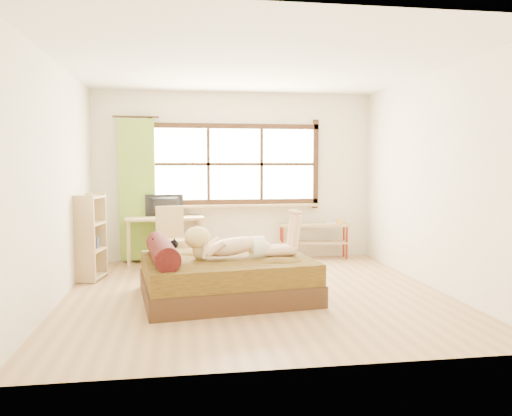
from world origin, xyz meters
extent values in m
plane|color=#9E754C|center=(0.00, 0.00, 0.00)|extent=(4.50, 4.50, 0.00)
plane|color=white|center=(0.00, 0.00, 2.70)|extent=(4.50, 4.50, 0.00)
plane|color=silver|center=(0.00, 2.25, 1.35)|extent=(4.50, 0.00, 4.50)
plane|color=silver|center=(0.00, -2.25, 1.35)|extent=(4.50, 0.00, 4.50)
plane|color=silver|center=(-2.25, 0.00, 1.35)|extent=(0.00, 4.50, 4.50)
plane|color=silver|center=(2.25, 0.00, 1.35)|extent=(0.00, 4.50, 4.50)
cube|color=#FFEDBF|center=(0.00, 2.25, 1.55)|extent=(2.60, 0.01, 1.30)
cube|color=tan|center=(0.00, 2.17, 0.88)|extent=(2.80, 0.16, 0.04)
cube|color=#518123|center=(-1.55, 2.13, 1.15)|extent=(0.55, 0.10, 2.20)
cube|color=black|center=(-0.36, -0.13, 0.12)|extent=(2.07, 1.75, 0.24)
cube|color=#351D0C|center=(-0.36, -0.13, 0.35)|extent=(2.03, 1.71, 0.24)
cylinder|color=black|center=(-1.09, -0.23, 0.59)|extent=(0.43, 1.31, 0.26)
cube|color=tan|center=(-1.13, 1.95, 0.72)|extent=(1.22, 0.63, 0.04)
cube|color=tan|center=(-1.65, 1.69, 0.36)|extent=(0.05, 0.05, 0.71)
cube|color=tan|center=(-0.57, 1.78, 0.36)|extent=(0.05, 0.05, 0.71)
cube|color=tan|center=(-1.69, 2.12, 0.36)|extent=(0.05, 0.05, 0.71)
cube|color=tan|center=(-0.61, 2.21, 0.36)|extent=(0.05, 0.05, 0.71)
imported|color=black|center=(-1.13, 2.00, 0.91)|extent=(0.59, 0.12, 0.34)
cube|color=tan|center=(-1.03, 1.50, 0.43)|extent=(0.45, 0.45, 0.04)
cube|color=tan|center=(-1.04, 1.69, 0.69)|extent=(0.42, 0.07, 0.47)
cube|color=tan|center=(-1.19, 1.31, 0.21)|extent=(0.04, 0.04, 0.41)
cube|color=tan|center=(-0.84, 1.34, 0.21)|extent=(0.04, 0.04, 0.41)
cube|color=tan|center=(-1.22, 1.66, 0.21)|extent=(0.04, 0.04, 0.41)
cube|color=tan|center=(-0.87, 1.69, 0.21)|extent=(0.04, 0.04, 0.41)
cube|color=tan|center=(1.28, 2.07, 0.55)|extent=(1.17, 0.41, 0.04)
cube|color=tan|center=(1.28, 2.07, 0.27)|extent=(1.17, 0.41, 0.03)
cylinder|color=maroon|center=(0.74, 2.01, 0.29)|extent=(0.03, 0.03, 0.57)
cylinder|color=maroon|center=(1.79, 1.90, 0.29)|extent=(0.03, 0.03, 0.57)
cylinder|color=maroon|center=(0.77, 2.24, 0.29)|extent=(0.03, 0.03, 0.57)
cylinder|color=maroon|center=(1.81, 2.13, 0.29)|extent=(0.03, 0.03, 0.57)
cube|color=gold|center=(1.71, 2.02, 0.61)|extent=(0.11, 0.11, 0.08)
imported|color=gray|center=(0.98, 2.07, 0.62)|extent=(0.14, 0.14, 0.10)
imported|color=gray|center=(1.48, 2.07, 0.58)|extent=(0.18, 0.23, 0.02)
cube|color=tan|center=(-2.08, 1.03, 0.05)|extent=(0.36, 0.51, 0.03)
cube|color=tan|center=(-2.08, 1.03, 0.40)|extent=(0.36, 0.51, 0.03)
cube|color=tan|center=(-2.08, 1.03, 0.76)|extent=(0.36, 0.51, 0.03)
cube|color=tan|center=(-2.08, 1.03, 1.11)|extent=(0.36, 0.51, 0.03)
cube|color=tan|center=(-2.12, 0.80, 0.58)|extent=(0.28, 0.08, 1.14)
cube|color=tan|center=(-2.04, 1.26, 0.58)|extent=(0.28, 0.08, 1.14)
camera|label=1|loc=(-0.88, -5.83, 1.55)|focal=35.00mm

